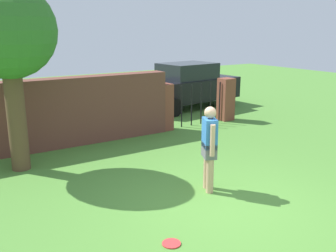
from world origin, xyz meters
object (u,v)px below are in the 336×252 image
(car, at_px, (187,86))
(frisbee_red, at_px, (171,244))
(person, at_px, (209,145))
(tree, at_px, (8,35))

(car, xyz_separation_m, frisbee_red, (-5.71, -7.78, -0.85))
(person, xyz_separation_m, frisbee_red, (-1.60, -1.21, -0.89))
(car, bearing_deg, person, -128.85)
(tree, height_order, person, tree)
(tree, distance_m, car, 7.97)
(person, bearing_deg, frisbee_red, -28.90)
(frisbee_red, bearing_deg, tree, 105.20)
(person, distance_m, car, 7.75)
(frisbee_red, bearing_deg, person, 36.92)
(person, bearing_deg, tree, -113.81)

